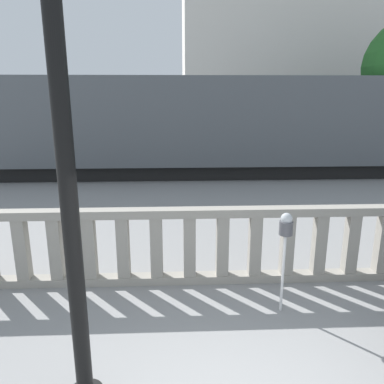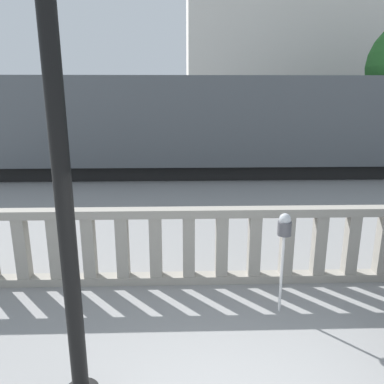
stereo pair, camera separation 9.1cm
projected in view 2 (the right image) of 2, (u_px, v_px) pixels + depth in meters
balustrade at (205, 246)px, 6.30m from camera, size 12.36×0.24×1.33m
lamppost at (53, 76)px, 3.06m from camera, size 0.43×0.43×5.57m
parking_meter at (284, 232)px, 5.29m from camera, size 0.20×0.20×1.53m
train_near at (267, 125)px, 14.58m from camera, size 23.15×2.83×4.35m
building_block at (298, 21)px, 23.45m from camera, size 13.91×7.36×15.06m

